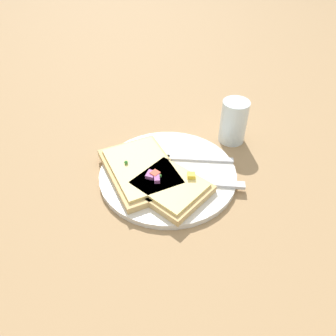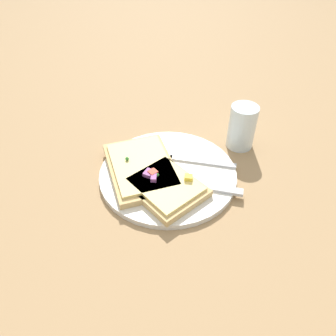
# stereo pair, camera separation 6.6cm
# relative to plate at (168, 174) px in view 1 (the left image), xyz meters

# --- Properties ---
(ground_plane) EXTENTS (4.00, 4.00, 0.00)m
(ground_plane) POSITION_rel_plate_xyz_m (0.00, 0.00, -0.01)
(ground_plane) COLOR #9E7A51
(plate) EXTENTS (0.28, 0.28, 0.01)m
(plate) POSITION_rel_plate_xyz_m (0.00, 0.00, 0.00)
(plate) COLOR silver
(plate) RESTS_ON ground
(fork) EXTENTS (0.14, 0.20, 0.01)m
(fork) POSITION_rel_plate_xyz_m (-0.03, 0.03, 0.01)
(fork) COLOR silver
(fork) RESTS_ON plate
(knife) EXTENTS (0.13, 0.18, 0.01)m
(knife) POSITION_rel_plate_xyz_m (0.06, 0.04, 0.01)
(knife) COLOR silver
(knife) RESTS_ON plate
(pizza_slice_main) EXTENTS (0.19, 0.14, 0.03)m
(pizza_slice_main) POSITION_rel_plate_xyz_m (-0.02, -0.05, 0.02)
(pizza_slice_main) COLOR tan
(pizza_slice_main) RESTS_ON plate
(pizza_slice_corner) EXTENTS (0.17, 0.15, 0.03)m
(pizza_slice_corner) POSITION_rel_plate_xyz_m (0.05, -0.02, 0.02)
(pizza_slice_corner) COLOR tan
(pizza_slice_corner) RESTS_ON plate
(crumb_scatter) EXTENTS (0.08, 0.05, 0.01)m
(crumb_scatter) POSITION_rel_plate_xyz_m (0.02, -0.02, 0.01)
(crumb_scatter) COLOR tan
(crumb_scatter) RESTS_ON plate
(drinking_glass) EXTENTS (0.06, 0.06, 0.10)m
(drinking_glass) POSITION_rel_plate_xyz_m (-0.04, 0.19, 0.04)
(drinking_glass) COLOR silver
(drinking_glass) RESTS_ON ground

